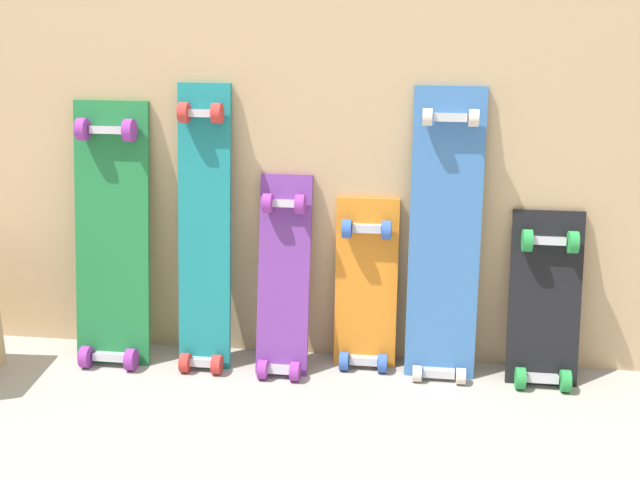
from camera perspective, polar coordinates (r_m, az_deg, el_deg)
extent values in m
plane|color=#9E9991|center=(2.64, 0.20, -8.49)|extent=(12.00, 12.00, 0.00)
cube|color=tan|center=(2.48, 0.42, 8.10)|extent=(2.28, 0.04, 1.51)
cube|color=#1E7238|center=(2.63, -14.45, -0.30)|extent=(0.24, 0.17, 0.89)
cube|color=#B7B7BF|center=(2.68, -14.57, -7.99)|extent=(0.11, 0.04, 0.03)
cube|color=#B7B7BF|center=(2.58, -14.74, 7.53)|extent=(0.11, 0.04, 0.03)
cylinder|color=purple|center=(2.69, -16.19, -7.94)|extent=(0.03, 0.07, 0.07)
cylinder|color=purple|center=(2.64, -13.20, -8.23)|extent=(0.03, 0.07, 0.07)
cylinder|color=purple|center=(2.59, -16.42, 7.51)|extent=(0.03, 0.07, 0.07)
cylinder|color=purple|center=(2.54, -13.31, 7.55)|extent=(0.03, 0.07, 0.07)
cube|color=#197A7F|center=(2.53, -8.16, 0.05)|extent=(0.16, 0.16, 0.95)
cube|color=#B7B7BF|center=(2.59, -8.29, -8.53)|extent=(0.07, 0.04, 0.03)
cube|color=#B7B7BF|center=(2.48, -8.33, 8.87)|extent=(0.07, 0.04, 0.03)
cylinder|color=red|center=(2.59, -9.49, -8.55)|extent=(0.03, 0.06, 0.06)
cylinder|color=red|center=(2.57, -7.29, -8.73)|extent=(0.03, 0.06, 0.06)
cylinder|color=red|center=(2.48, -9.58, 8.87)|extent=(0.03, 0.06, 0.06)
cylinder|color=red|center=(2.45, -7.27, 8.87)|extent=(0.03, 0.06, 0.06)
cube|color=#6B338C|center=(2.51, -2.58, -3.27)|extent=(0.16, 0.19, 0.67)
cube|color=#B7B7BF|center=(2.53, -2.85, -9.11)|extent=(0.07, 0.04, 0.03)
cube|color=#B7B7BF|center=(2.47, -2.50, 2.58)|extent=(0.07, 0.04, 0.03)
cylinder|color=purple|center=(2.52, -4.05, -9.12)|extent=(0.03, 0.06, 0.06)
cylinder|color=purple|center=(2.51, -1.77, -9.27)|extent=(0.03, 0.06, 0.06)
cylinder|color=purple|center=(2.46, -3.72, 2.61)|extent=(0.03, 0.06, 0.06)
cylinder|color=purple|center=(2.45, -1.41, 2.54)|extent=(0.03, 0.06, 0.06)
cube|color=orange|center=(2.54, 3.27, -3.79)|extent=(0.20, 0.08, 0.60)
cube|color=#B7B7BF|center=(2.58, 3.11, -8.49)|extent=(0.09, 0.04, 0.03)
cube|color=#B7B7BF|center=(2.47, 3.35, 0.82)|extent=(0.09, 0.04, 0.03)
cylinder|color=#3359B2|center=(2.57, 1.72, -8.55)|extent=(0.03, 0.06, 0.06)
cylinder|color=#3359B2|center=(2.56, 4.44, -8.68)|extent=(0.03, 0.06, 0.06)
cylinder|color=#3359B2|center=(2.46, 1.92, 0.81)|extent=(0.03, 0.06, 0.06)
cylinder|color=#3359B2|center=(2.45, 4.73, 0.70)|extent=(0.03, 0.06, 0.06)
cube|color=#386BAD|center=(2.46, 8.77, -0.52)|extent=(0.21, 0.13, 0.95)
cube|color=#B7B7BF|center=(2.54, 8.39, -9.28)|extent=(0.10, 0.04, 0.03)
cube|color=#B7B7BF|center=(2.39, 9.19, 8.55)|extent=(0.10, 0.04, 0.03)
cylinder|color=beige|center=(2.52, 6.88, -9.36)|extent=(0.03, 0.05, 0.05)
cylinder|color=beige|center=(2.52, 9.92, -9.46)|extent=(0.03, 0.05, 0.05)
cylinder|color=beige|center=(2.37, 7.59, 8.60)|extent=(0.03, 0.05, 0.05)
cylinder|color=beige|center=(2.38, 10.81, 8.46)|extent=(0.03, 0.05, 0.05)
cube|color=black|center=(2.54, 15.56, -4.70)|extent=(0.21, 0.15, 0.58)
cube|color=#B7B7BF|center=(2.56, 15.41, -9.39)|extent=(0.10, 0.04, 0.03)
cube|color=#B7B7BF|center=(2.49, 15.88, -0.06)|extent=(0.10, 0.04, 0.03)
cylinder|color=#268C3F|center=(2.53, 13.96, -9.46)|extent=(0.03, 0.07, 0.07)
cylinder|color=#268C3F|center=(2.55, 16.95, -9.50)|extent=(0.03, 0.07, 0.07)
cylinder|color=#268C3F|center=(2.47, 14.43, -0.03)|extent=(0.03, 0.07, 0.07)
cylinder|color=#268C3F|center=(2.49, 17.44, -0.15)|extent=(0.03, 0.07, 0.07)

